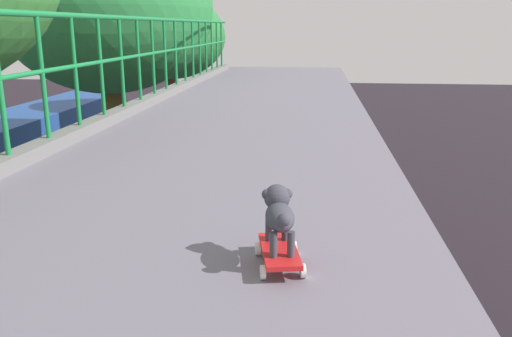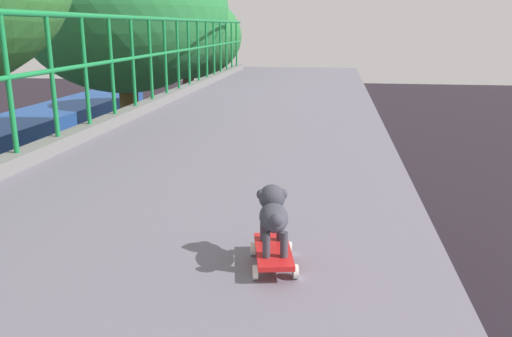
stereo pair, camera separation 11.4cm
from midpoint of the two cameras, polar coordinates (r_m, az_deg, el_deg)
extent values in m
cylinder|color=#188540|center=(4.63, -26.81, 8.05)|extent=(0.04, 0.04, 1.11)
cylinder|color=#188540|center=(5.20, -22.85, 9.11)|extent=(0.04, 0.04, 1.11)
cylinder|color=#188540|center=(5.79, -19.67, 9.92)|extent=(0.04, 0.04, 1.11)
cylinder|color=#188540|center=(6.40, -17.08, 10.56)|extent=(0.04, 0.04, 1.11)
cylinder|color=#188540|center=(7.01, -14.93, 11.07)|extent=(0.04, 0.04, 1.11)
cylinder|color=#188540|center=(7.64, -13.12, 11.49)|extent=(0.04, 0.04, 1.11)
cylinder|color=#188540|center=(8.27, -11.58, 11.84)|extent=(0.04, 0.04, 1.11)
cylinder|color=#188540|center=(8.91, -10.27, 12.12)|extent=(0.04, 0.04, 1.11)
cylinder|color=#188540|center=(9.55, -9.12, 12.37)|extent=(0.04, 0.04, 1.11)
cylinder|color=#188540|center=(10.20, -8.12, 12.58)|extent=(0.04, 0.04, 1.11)
cylinder|color=#188540|center=(10.85, -7.23, 12.76)|extent=(0.04, 0.04, 1.11)
cylinder|color=#188540|center=(11.50, -6.45, 12.92)|extent=(0.04, 0.04, 1.11)
cylinder|color=#188540|center=(12.15, -5.75, 13.06)|extent=(0.04, 0.04, 1.11)
cylinder|color=#188540|center=(12.80, -5.12, 13.19)|extent=(0.04, 0.04, 1.11)
cylinder|color=#188540|center=(13.46, -4.55, 13.30)|extent=(0.04, 0.04, 1.11)
cylinder|color=#188540|center=(14.11, -4.03, 13.40)|extent=(0.04, 0.04, 1.11)
cube|color=#20478F|center=(21.35, -22.57, 2.02)|extent=(2.50, 11.86, 3.01)
cube|color=black|center=(21.24, -22.72, 3.40)|extent=(2.52, 10.91, 0.70)
cylinder|color=black|center=(24.78, -15.31, 1.26)|extent=(0.28, 0.96, 0.96)
cylinder|color=black|center=(25.76, -20.28, 1.37)|extent=(0.28, 0.96, 0.96)
cylinder|color=black|center=(18.38, -23.66, -4.35)|extent=(0.28, 0.96, 0.96)
cylinder|color=#50411F|center=(14.47, -15.03, 0.20)|extent=(0.48, 0.48, 5.24)
ellipsoid|color=#2D8341|center=(14.01, -16.21, 16.47)|extent=(5.26, 5.26, 4.19)
cylinder|color=brown|center=(19.98, -9.08, 3.98)|extent=(0.41, 0.41, 4.80)
ellipsoid|color=#2E7A3B|center=(19.61, -9.51, 14.02)|extent=(3.96, 3.96, 3.03)
cube|color=red|center=(2.56, 1.28, -8.96)|extent=(0.24, 0.43, 0.02)
cylinder|color=white|center=(2.71, 2.96, -8.62)|extent=(0.04, 0.07, 0.07)
cylinder|color=white|center=(2.69, -1.02, -8.77)|extent=(0.04, 0.07, 0.07)
cylinder|color=white|center=(2.47, 3.79, -11.08)|extent=(0.04, 0.07, 0.07)
cylinder|color=white|center=(2.45, -0.61, -11.27)|extent=(0.04, 0.07, 0.07)
cylinder|color=#3D3D49|center=(2.63, 1.96, -6.56)|extent=(0.04, 0.04, 0.12)
cylinder|color=#3D3D49|center=(2.62, 0.17, -6.62)|extent=(0.04, 0.04, 0.12)
cylinder|color=#3D3D49|center=(2.45, 2.51, -8.26)|extent=(0.04, 0.04, 0.12)
cylinder|color=#3D3D49|center=(2.44, 0.57, -8.33)|extent=(0.04, 0.04, 0.12)
ellipsoid|color=#3D3D49|center=(2.50, 1.31, -5.32)|extent=(0.18, 0.28, 0.12)
sphere|color=#3D3D49|center=(2.58, 1.06, -3.17)|extent=(0.13, 0.13, 0.13)
ellipsoid|color=#3E3F47|center=(2.64, 0.92, -2.97)|extent=(0.06, 0.07, 0.04)
sphere|color=#3D3D49|center=(2.58, 2.15, -2.79)|extent=(0.06, 0.06, 0.06)
sphere|color=#3D3D49|center=(2.57, -0.04, -2.85)|extent=(0.06, 0.06, 0.06)
sphere|color=#3D3D49|center=(2.36, 1.67, -5.63)|extent=(0.06, 0.06, 0.06)
camera|label=1|loc=(0.06, -91.00, -0.27)|focal=36.65mm
camera|label=2|loc=(0.06, 89.00, 0.27)|focal=36.65mm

